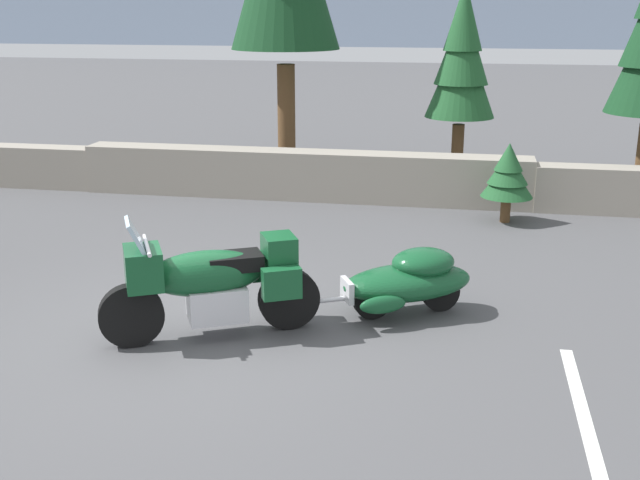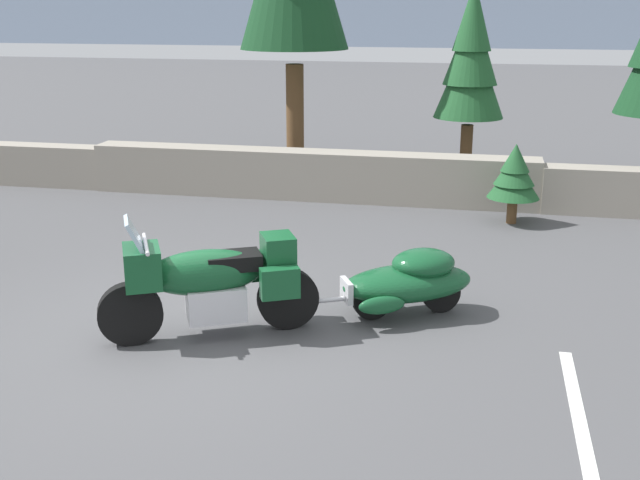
% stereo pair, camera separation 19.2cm
% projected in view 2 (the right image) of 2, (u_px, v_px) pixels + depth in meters
% --- Properties ---
extents(ground_plane, '(80.00, 80.00, 0.00)m').
position_uv_depth(ground_plane, '(185.00, 332.00, 8.40)').
color(ground_plane, '#4C4C4F').
extents(stone_guard_wall, '(24.00, 0.62, 0.86)m').
position_uv_depth(stone_guard_wall, '(314.00, 177.00, 13.99)').
color(stone_guard_wall, gray).
rests_on(stone_guard_wall, ground).
extents(touring_motorcycle, '(2.12, 1.35, 1.33)m').
position_uv_depth(touring_motorcycle, '(209.00, 280.00, 8.13)').
color(touring_motorcycle, black).
rests_on(touring_motorcycle, ground).
extents(car_shaped_trailer, '(2.13, 1.32, 0.76)m').
position_uv_depth(car_shaped_trailer, '(408.00, 280.00, 8.74)').
color(car_shaped_trailer, black).
rests_on(car_shaped_trailer, ground).
extents(pine_tree_far_right, '(1.34, 1.34, 3.80)m').
position_uv_depth(pine_tree_far_right, '(471.00, 57.00, 14.92)').
color(pine_tree_far_right, brown).
rests_on(pine_tree_far_right, ground).
extents(pine_sapling_near, '(0.82, 0.82, 1.28)m').
position_uv_depth(pine_sapling_near, '(515.00, 174.00, 12.32)').
color(pine_sapling_near, brown).
rests_on(pine_sapling_near, ground).
extents(parking_stripe_marker, '(0.12, 3.60, 0.01)m').
position_uv_depth(parking_stripe_marker, '(585.00, 447.00, 6.22)').
color(parking_stripe_marker, silver).
rests_on(parking_stripe_marker, ground).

